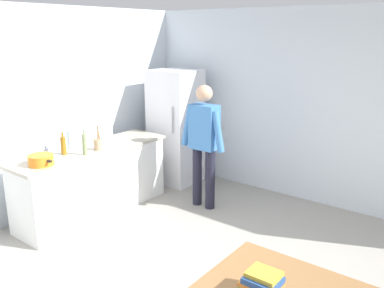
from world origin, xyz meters
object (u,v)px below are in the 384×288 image
object	(u,v)px
book_stack	(263,284)
bottle_oil_amber	(63,145)
cooking_pot	(41,160)
bottle_water_clear	(70,139)
utensil_jar	(98,144)
person	(204,139)
refrigerator	(176,127)
bottle_vinegar_tall	(85,144)

from	to	relation	value
book_stack	bottle_oil_amber	bearing A→B (deg)	165.79
cooking_pot	bottle_water_clear	xyz separation A→B (m)	(-0.29, 0.61, 0.07)
utensil_jar	bottle_oil_amber	xyz separation A→B (m)	(-0.18, -0.39, 0.04)
bottle_oil_amber	person	bearing A→B (deg)	52.20
bottle_water_clear	cooking_pot	bearing A→B (deg)	-64.61
refrigerator	utensil_jar	xyz separation A→B (m)	(0.02, -1.59, 0.08)
person	bottle_oil_amber	bearing A→B (deg)	-127.80
cooking_pot	book_stack	world-z (taller)	cooking_pot
book_stack	cooking_pot	bearing A→B (deg)	172.60
book_stack	person	bearing A→B (deg)	132.90
bottle_water_clear	refrigerator	bearing A→B (deg)	80.37
bottle_vinegar_tall	bottle_oil_amber	bearing A→B (deg)	-146.47
refrigerator	person	xyz separation A→B (m)	(0.95, -0.55, 0.08)
utensil_jar	bottle_oil_amber	bearing A→B (deg)	-114.90
bottle_vinegar_tall	cooking_pot	bearing A→B (deg)	-97.87
utensil_jar	cooking_pot	bearing A→B (deg)	-92.49
bottle_oil_amber	bottle_vinegar_tall	xyz separation A→B (m)	(0.22, 0.15, 0.02)
person	bottle_vinegar_tall	size ratio (longest dim) A/B	5.31
bottle_vinegar_tall	book_stack	distance (m)	3.11
bottle_water_clear	book_stack	xyz separation A→B (m)	(3.32, -1.01, -0.20)
refrigerator	utensil_jar	world-z (taller)	refrigerator
refrigerator	person	size ratio (longest dim) A/B	1.06
person	cooking_pot	distance (m)	2.07
person	cooking_pot	size ratio (longest dim) A/B	4.25
utensil_jar	refrigerator	bearing A→B (deg)	90.89
refrigerator	bottle_water_clear	xyz separation A→B (m)	(-0.30, -1.78, 0.13)
refrigerator	book_stack	size ratio (longest dim) A/B	6.69
refrigerator	cooking_pot	distance (m)	2.39
refrigerator	book_stack	xyz separation A→B (m)	(3.02, -2.79, -0.07)
bottle_oil_amber	bottle_water_clear	bearing A→B (deg)	125.61
person	book_stack	bearing A→B (deg)	-47.10
cooking_pot	bottle_oil_amber	bearing A→B (deg)	109.58
person	book_stack	world-z (taller)	person
utensil_jar	bottle_oil_amber	distance (m)	0.43
bottle_vinegar_tall	utensil_jar	bearing A→B (deg)	99.98
person	utensil_jar	xyz separation A→B (m)	(-0.93, -1.04, 0.00)
bottle_vinegar_tall	book_stack	world-z (taller)	bottle_vinegar_tall
person	bottle_water_clear	size ratio (longest dim) A/B	5.67
refrigerator	utensil_jar	size ratio (longest dim) A/B	5.62
book_stack	refrigerator	bearing A→B (deg)	137.35
refrigerator	person	bearing A→B (deg)	-30.23
refrigerator	book_stack	distance (m)	4.11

